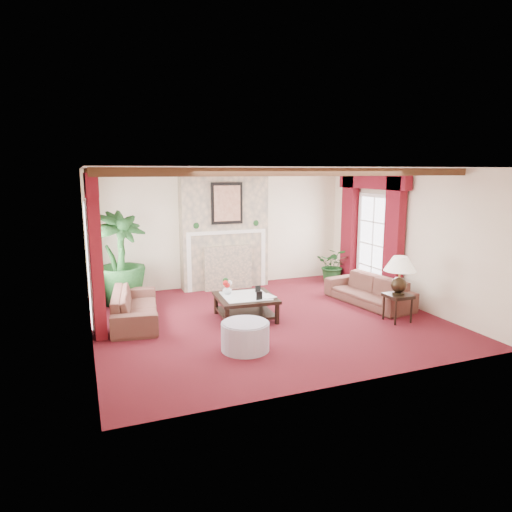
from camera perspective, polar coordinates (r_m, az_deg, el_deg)
name	(u,v)px	position (r m, az deg, el deg)	size (l,w,h in m)	color
floor	(267,319)	(8.39, 1.38, -7.87)	(6.00, 6.00, 0.00)	#3F0B12
ceiling	(268,168)	(7.96, 1.47, 10.91)	(6.00, 6.00, 0.00)	white
back_wall	(222,228)	(10.63, -4.31, 3.50)	(6.00, 0.02, 2.70)	beige
left_wall	(87,257)	(7.45, -20.38, -0.16)	(0.02, 5.50, 2.70)	beige
right_wall	(405,237)	(9.61, 18.18, 2.26)	(0.02, 5.50, 2.70)	beige
ceiling_beams	(268,172)	(7.96, 1.47, 10.48)	(6.00, 3.00, 0.12)	#3A2312
fireplace	(224,169)	(10.35, -4.08, 10.81)	(2.00, 0.52, 2.70)	tan
french_door_left	(84,202)	(8.36, -20.66, 6.32)	(0.10, 1.10, 2.16)	white
french_door_right	(376,195)	(10.31, 14.76, 7.33)	(0.10, 1.10, 2.16)	white
curtains_left	(90,177)	(8.34, -20.08, 9.24)	(0.20, 2.40, 2.55)	#540B18
curtains_right	(373,176)	(10.23, 14.37, 9.68)	(0.20, 2.40, 2.55)	#540B18
sofa_left	(135,301)	(8.42, -14.90, -5.47)	(0.81, 1.99, 0.76)	#3F111F
sofa_right	(369,286)	(9.49, 13.92, -3.63)	(0.84, 1.98, 0.75)	#3F111F
potted_palm	(121,278)	(9.62, -16.56, -2.67)	(1.74, 2.13, 1.04)	black
small_plant	(333,269)	(11.15, 9.65, -1.60)	(1.13, 1.14, 0.66)	black
coffee_table	(246,307)	(8.35, -1.32, -6.44)	(1.03, 1.03, 0.42)	black
side_table	(397,308)	(8.58, 17.26, -6.19)	(0.42, 0.42, 0.50)	black
ottoman	(245,336)	(6.94, -1.35, -10.01)	(0.73, 0.73, 0.42)	#AAA3B9
table_lamp	(399,275)	(8.43, 17.49, -2.26)	(0.56, 0.56, 0.71)	black
flower_vase	(227,290)	(8.40, -3.62, -4.22)	(0.22, 0.22, 0.17)	silver
book	(262,289)	(8.13, 0.73, -4.20)	(0.23, 0.06, 0.32)	black
photo_frame_a	(259,296)	(8.01, 0.41, -5.01)	(0.12, 0.02, 0.16)	black
photo_frame_b	(258,289)	(8.50, 0.23, -4.16)	(0.10, 0.02, 0.13)	black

